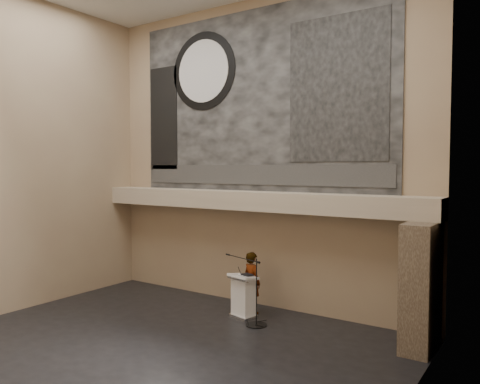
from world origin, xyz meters
The scene contains 19 objects.
floor centered at (0.00, 0.00, 0.00)m, with size 10.00×10.00×0.00m, color black.
wall_back centered at (0.00, 4.00, 4.25)m, with size 10.00×0.02×8.50m, color #90755B.
wall_left centered at (-5.00, 0.00, 4.25)m, with size 0.02×8.00×8.50m, color #90755B.
wall_right centered at (5.00, 0.00, 4.25)m, with size 0.02×8.00×8.50m, color #90755B.
soffit centered at (0.00, 3.60, 2.95)m, with size 10.00×0.80×0.50m, color tan.
sprinkler_left centered at (-1.60, 3.55, 2.67)m, with size 0.04×0.04×0.06m, color #B2893D.
sprinkler_right centered at (1.90, 3.55, 2.67)m, with size 0.04×0.04×0.06m, color #B2893D.
banner centered at (0.00, 3.97, 5.70)m, with size 8.00×0.05×5.00m, color black.
banner_text_strip centered at (0.00, 3.93, 3.65)m, with size 7.76×0.02×0.55m, color #2C2C2C.
banner_clock_rim centered at (-1.80, 3.93, 6.70)m, with size 2.30×2.30×0.02m, color black.
banner_clock_face centered at (-1.80, 3.91, 6.70)m, with size 1.84×1.84×0.02m, color silver.
banner_building_print centered at (2.40, 3.93, 5.80)m, with size 2.60×0.02×3.60m, color black.
banner_brick_print centered at (-3.40, 3.93, 5.40)m, with size 1.10×0.02×3.20m, color black.
stone_pier centered at (4.65, 3.15, 1.35)m, with size 0.60×1.40×2.70m, color #47392C.
lectern centered at (0.39, 2.77, 0.55)m, with size 0.80×0.65×1.13m.
binder centered at (0.48, 2.80, 1.12)m, with size 0.27×0.22×0.04m, color black.
papers centered at (0.30, 2.71, 1.10)m, with size 0.22×0.31×0.01m, color white.
speaker_person centered at (0.36, 3.24, 0.81)m, with size 0.59×0.39×1.62m, color silver.
mic_stand centered at (0.95, 2.46, 0.25)m, with size 1.45×0.67×1.65m.
Camera 1 is at (6.90, -7.09, 3.85)m, focal length 35.00 mm.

